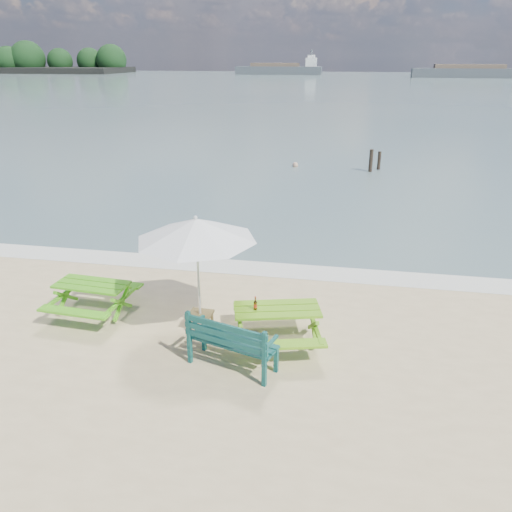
% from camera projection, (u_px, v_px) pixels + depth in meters
% --- Properties ---
extents(sea, '(300.00, 300.00, 0.00)m').
position_uv_depth(sea, '(339.00, 86.00, 85.90)').
color(sea, slate).
rests_on(sea, ground).
extents(foam_strip, '(22.00, 0.90, 0.01)m').
position_uv_depth(foam_strip, '(248.00, 268.00, 12.56)').
color(foam_strip, silver).
rests_on(foam_strip, ground).
extents(picnic_table_left, '(1.58, 1.73, 0.70)m').
position_uv_depth(picnic_table_left, '(93.00, 300.00, 10.21)').
color(picnic_table_left, '#479F18').
rests_on(picnic_table_left, ground).
extents(picnic_table_right, '(1.93, 2.05, 0.74)m').
position_uv_depth(picnic_table_right, '(277.00, 327.00, 9.15)').
color(picnic_table_right, '#5E9817').
rests_on(picnic_table_right, ground).
extents(park_bench, '(1.63, 0.95, 0.95)m').
position_uv_depth(park_bench, '(232.00, 352.00, 8.49)').
color(park_bench, '#0F3F3C').
rests_on(park_bench, ground).
extents(side_table, '(0.47, 0.47, 0.29)m').
position_uv_depth(side_table, '(200.00, 320.00, 9.79)').
color(side_table, brown).
rests_on(side_table, ground).
extents(patio_umbrella, '(2.35, 2.35, 2.24)m').
position_uv_depth(patio_umbrella, '(196.00, 229.00, 9.09)').
color(patio_umbrella, silver).
rests_on(patio_umbrella, ground).
extents(beer_bottle, '(0.07, 0.07, 0.25)m').
position_uv_depth(beer_bottle, '(255.00, 305.00, 8.93)').
color(beer_bottle, brown).
rests_on(beer_bottle, picnic_table_right).
extents(swimmer, '(0.63, 0.47, 1.57)m').
position_uv_depth(swimmer, '(295.00, 178.00, 24.17)').
color(swimmer, tan).
rests_on(swimmer, ground).
extents(mooring_pilings, '(0.56, 0.76, 1.22)m').
position_uv_depth(mooring_pilings, '(374.00, 163.00, 22.98)').
color(mooring_pilings, black).
rests_on(mooring_pilings, ground).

